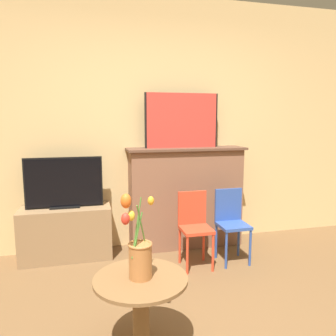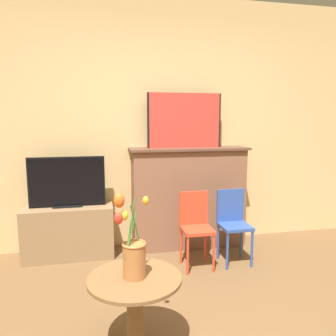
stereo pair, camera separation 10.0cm
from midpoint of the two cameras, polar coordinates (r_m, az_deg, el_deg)
name	(u,v)px [view 2 (the right image)]	position (r m, az deg, el deg)	size (l,w,h in m)	color
wall_back	(155,124)	(3.64, -1.46, 7.63)	(8.00, 0.06, 2.70)	tan
fireplace_mantel	(188,196)	(3.63, 4.36, -4.89)	(1.29, 0.35, 1.10)	brown
painting	(185,121)	(3.53, 3.74, 8.24)	(0.80, 0.03, 0.58)	black
tv_stand	(69,232)	(3.55, -16.05, -10.60)	(0.89, 0.36, 0.53)	olive
tv_monitor	(67,183)	(3.42, -16.39, -2.47)	(0.75, 0.12, 0.51)	black
chair_red	(196,224)	(3.18, 5.75, -9.63)	(0.28, 0.28, 0.72)	red
chair_blue	(233,220)	(3.34, 12.11, -8.92)	(0.28, 0.28, 0.72)	#2D4C99
side_table	(135,305)	(2.07, -4.28, -22.72)	(0.55, 0.55, 0.50)	brown
vase_tulips	(133,252)	(1.92, -4.60, -14.41)	(0.21, 0.21, 0.51)	#AD6B38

